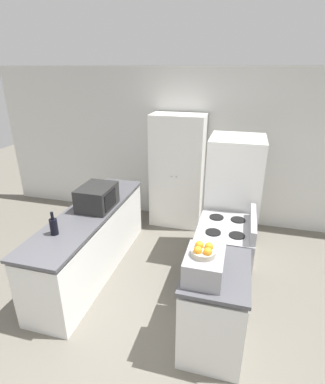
{
  "coord_description": "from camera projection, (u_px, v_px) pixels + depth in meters",
  "views": [
    {
      "loc": [
        0.96,
        -1.78,
        2.58
      ],
      "look_at": [
        0.0,
        1.74,
        1.05
      ],
      "focal_mm": 28.0,
      "sensor_mm": 36.0,
      "label": 1
    }
  ],
  "objects": [
    {
      "name": "wine_bottle",
      "position": [
        54.0,
        226.0,
        3.24
      ],
      "size": [
        0.09,
        0.09,
        0.27
      ],
      "color": "black",
      "rests_on": "counter_left"
    },
    {
      "name": "counter_left",
      "position": [
        92.0,
        242.0,
        3.99
      ],
      "size": [
        0.6,
        2.36,
        0.88
      ],
      "color": "silver",
      "rests_on": "ground_plane"
    },
    {
      "name": "wall_back",
      "position": [
        185.0,
        147.0,
        5.15
      ],
      "size": [
        7.0,
        0.06,
        2.6
      ],
      "color": "silver",
      "rests_on": "ground_plane"
    },
    {
      "name": "counter_right",
      "position": [
        214.0,
        308.0,
        2.89
      ],
      "size": [
        0.6,
        0.83,
        0.88
      ],
      "color": "silver",
      "rests_on": "ground_plane"
    },
    {
      "name": "ground_plane",
      "position": [
        114.0,
        364.0,
        2.81
      ],
      "size": [
        14.0,
        14.0,
        0.0
      ],
      "primitive_type": "plane",
      "color": "#666056"
    },
    {
      "name": "pantry_cabinet",
      "position": [
        177.0,
        172.0,
        5.03
      ],
      "size": [
        0.86,
        0.53,
        1.9
      ],
      "color": "white",
      "rests_on": "ground_plane"
    },
    {
      "name": "stove",
      "position": [
        223.0,
        258.0,
        3.61
      ],
      "size": [
        0.66,
        0.78,
        1.04
      ],
      "color": "#9E9EA3",
      "rests_on": "ground_plane"
    },
    {
      "name": "toaster_oven",
      "position": [
        204.0,
        266.0,
        2.58
      ],
      "size": [
        0.33,
        0.42,
        0.22
      ],
      "color": "#939399",
      "rests_on": "counter_right"
    },
    {
      "name": "refrigerator",
      "position": [
        232.0,
        200.0,
        4.14
      ],
      "size": [
        0.73,
        0.71,
        1.75
      ],
      "color": "white",
      "rests_on": "ground_plane"
    },
    {
      "name": "microwave",
      "position": [
        97.0,
        197.0,
        3.85
      ],
      "size": [
        0.41,
        0.51,
        0.3
      ],
      "color": "black",
      "rests_on": "counter_left"
    },
    {
      "name": "fruit_bowl",
      "position": [
        203.0,
        251.0,
        2.52
      ],
      "size": [
        0.21,
        0.21,
        0.1
      ],
      "color": "#B2A893",
      "rests_on": "toaster_oven"
    }
  ]
}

